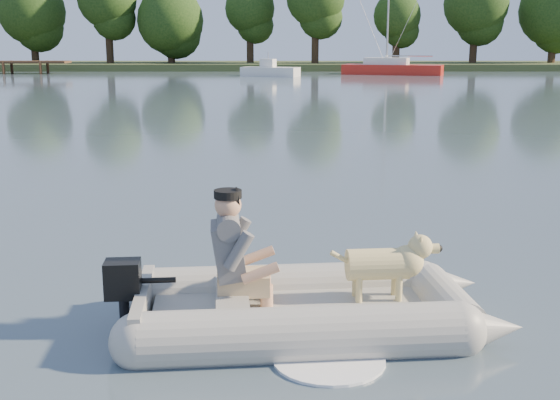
{
  "coord_description": "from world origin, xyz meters",
  "views": [
    {
      "loc": [
        0.3,
        -6.63,
        2.68
      ],
      "look_at": [
        0.31,
        1.82,
        0.75
      ],
      "focal_mm": 45.0,
      "sensor_mm": 36.0,
      "label": 1
    }
  ],
  "objects_px": {
    "sailboat": "(391,69)",
    "motorboat": "(270,65)",
    "dog": "(377,269)",
    "dinghy": "(309,265)",
    "man": "(231,246)"
  },
  "relations": [
    {
      "from": "motorboat",
      "to": "dog",
      "type": "bearing_deg",
      "value": -67.57
    },
    {
      "from": "man",
      "to": "motorboat",
      "type": "height_order",
      "value": "motorboat"
    },
    {
      "from": "dinghy",
      "to": "sailboat",
      "type": "xyz_separation_m",
      "value": [
        8.78,
        50.9,
        -0.14
      ]
    },
    {
      "from": "man",
      "to": "motorboat",
      "type": "bearing_deg",
      "value": 85.08
    },
    {
      "from": "sailboat",
      "to": "motorboat",
      "type": "bearing_deg",
      "value": -144.91
    },
    {
      "from": "motorboat",
      "to": "man",
      "type": "bearing_deg",
      "value": -69.24
    },
    {
      "from": "dinghy",
      "to": "man",
      "type": "relative_size",
      "value": 4.2
    },
    {
      "from": "dinghy",
      "to": "dog",
      "type": "distance_m",
      "value": 0.68
    },
    {
      "from": "dinghy",
      "to": "man",
      "type": "distance_m",
      "value": 0.75
    },
    {
      "from": "dog",
      "to": "motorboat",
      "type": "distance_m",
      "value": 47.94
    },
    {
      "from": "dinghy",
      "to": "sailboat",
      "type": "bearing_deg",
      "value": 75.07
    },
    {
      "from": "motorboat",
      "to": "sailboat",
      "type": "distance_m",
      "value": 10.12
    },
    {
      "from": "dog",
      "to": "motorboat",
      "type": "height_order",
      "value": "motorboat"
    },
    {
      "from": "motorboat",
      "to": "sailboat",
      "type": "relative_size",
      "value": 0.42
    },
    {
      "from": "man",
      "to": "dog",
      "type": "xyz_separation_m",
      "value": [
        1.39,
        0.13,
        -0.27
      ]
    }
  ]
}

